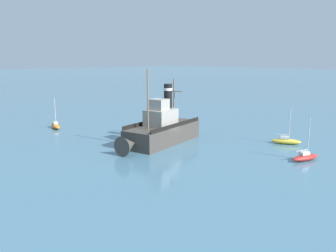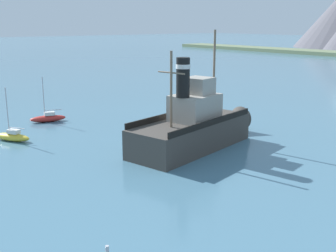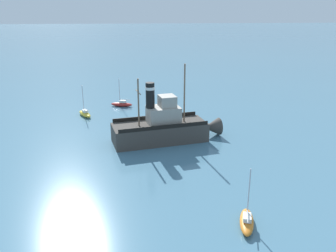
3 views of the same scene
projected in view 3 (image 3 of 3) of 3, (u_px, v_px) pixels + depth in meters
ground_plane at (160, 137)px, 47.63m from camera, size 600.00×600.00×0.00m
old_tugboat at (164, 127)px, 45.79m from camera, size 6.84×14.79×9.90m
sailboat_orange at (247, 221)px, 28.41m from camera, size 3.96×2.09×4.90m
sailboat_yellow at (85, 114)px, 56.39m from camera, size 3.85×2.82×4.90m
sailboat_red at (122, 104)px, 61.80m from camera, size 2.10×3.96×4.90m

